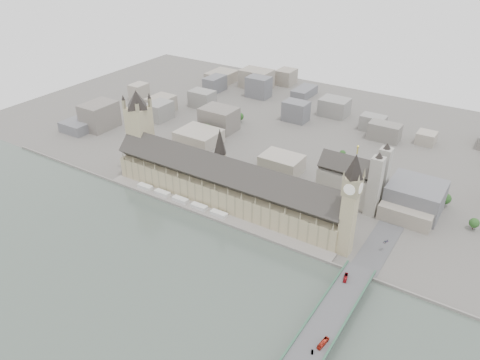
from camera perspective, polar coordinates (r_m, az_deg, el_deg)
The scene contains 17 objects.
ground at distance 486.83m, azimuth -3.08°, elevation -3.78°, with size 900.00×900.00×0.00m, color #595651.
river_thames at distance 395.38m, azimuth -17.54°, elevation -14.80°, with size 600.00×600.00×0.00m, color #414D45.
embankment_wall at distance 476.04m, azimuth -4.13°, elevation -4.47°, with size 600.00×1.50×3.00m, color slate.
river_terrace at distance 481.27m, azimuth -3.60°, elevation -4.10°, with size 270.00×15.00×2.00m, color slate.
terrace_tents at distance 501.21m, azimuth -7.29°, elevation -2.38°, with size 118.00×7.00×4.00m.
palace_of_westminster at distance 488.47m, azimuth -1.81°, elevation -0.49°, with size 265.00×40.73×55.44m.
elizabeth_tower at distance 408.74m, azimuth 13.36°, elevation -2.15°, with size 17.00×17.00×107.50m.
victoria_tower at distance 549.29m, azimuth -12.13°, elevation 6.20°, with size 30.00×30.00×100.00m.
central_tower at distance 481.51m, azimuth -2.44°, elevation 3.78°, with size 13.00×13.00×48.00m.
westminster_bridge at distance 364.61m, azimuth 10.42°, elevation -17.16°, with size 25.00×325.00×10.25m, color #474749.
westminster_abbey at distance 504.19m, azimuth 13.60°, elevation -0.04°, with size 68.00×36.00×64.00m.
city_skyline_inland at distance 668.89m, azimuth 9.22°, elevation 7.45°, with size 720.00×360.00×38.00m, color gray, non-canonical shape.
park_trees at distance 529.90m, azimuth -0.23°, elevation 0.23°, with size 110.00×30.00×15.00m, color #194217, non-canonical shape.
red_bus_north at distance 396.49m, azimuth 12.75°, elevation -11.53°, with size 2.52×10.77×3.00m, color #A01218.
red_bus_south at distance 344.72m, azimuth 10.08°, elevation -18.99°, with size 2.82×12.07×3.36m, color #AE2415.
car_silver at distance 340.01m, azimuth 8.80°, elevation -20.01°, with size 1.35×3.87×1.28m, color gray.
car_approach at distance 445.26m, azimuth 17.34°, elevation -7.18°, with size 2.14×5.27×1.53m, color gray.
Camera 1 is at (240.79, -326.99, 268.52)m, focal length 35.00 mm.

